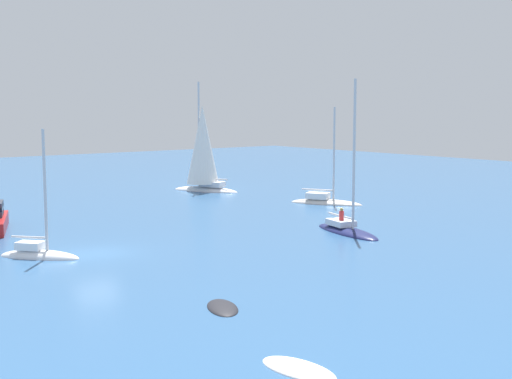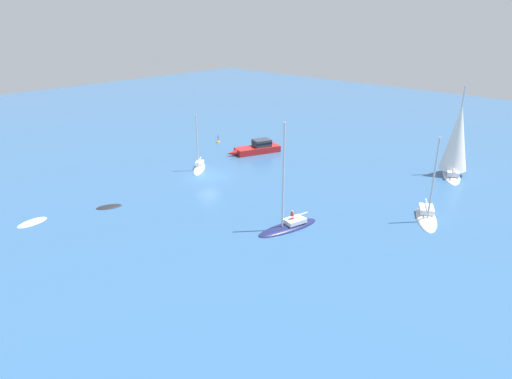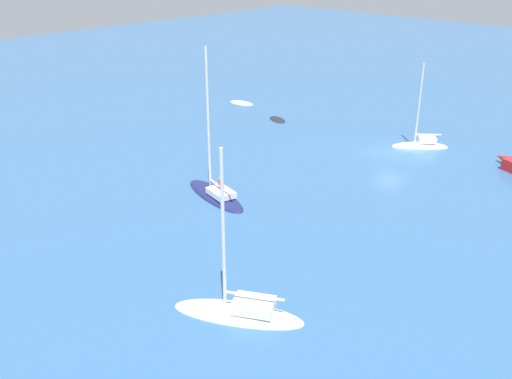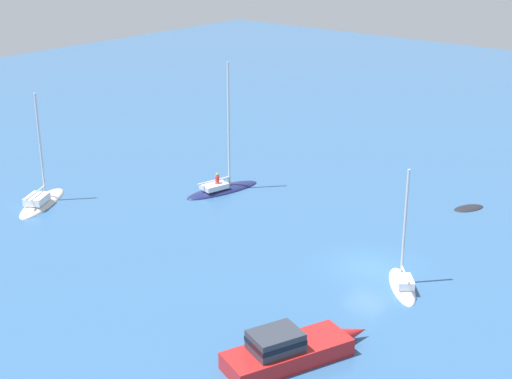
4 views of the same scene
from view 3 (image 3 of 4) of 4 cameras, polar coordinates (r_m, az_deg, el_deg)
ground_plane at (r=48.73m, az=13.32°, el=3.56°), size 160.00×160.00×0.00m
sloop at (r=39.35m, az=-4.01°, el=-0.41°), size 6.79×3.26×10.40m
yacht at (r=27.53m, az=-1.63°, el=-12.06°), size 6.42×4.70×8.69m
sailboat at (r=50.65m, az=16.01°, el=4.25°), size 4.42×4.01×7.51m
tender at (r=62.23m, az=-1.44°, el=8.56°), size 3.01×1.71×0.38m
tender_1 at (r=56.32m, az=2.14°, el=6.92°), size 2.83×2.18×0.31m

